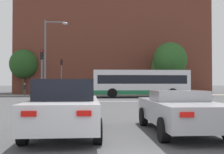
# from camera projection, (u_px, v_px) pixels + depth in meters

# --- Properties ---
(stop_line_strip) EXTENTS (7.23, 0.30, 0.01)m
(stop_line_strip) POSITION_uv_depth(u_px,v_px,m) (103.00, 101.00, 23.39)
(stop_line_strip) COLOR silver
(stop_line_strip) RESTS_ON ground_plane
(far_pavement) EXTENTS (68.04, 2.50, 0.01)m
(far_pavement) POSITION_uv_depth(u_px,v_px,m) (99.00, 95.00, 36.16)
(far_pavement) COLOR #A09B91
(far_pavement) RESTS_ON ground_plane
(brick_civic_building) EXTENTS (29.42, 13.56, 25.64)m
(brick_civic_building) POSITION_uv_depth(u_px,v_px,m) (111.00, 33.00, 46.91)
(brick_civic_building) COLOR brown
(brick_civic_building) RESTS_ON ground_plane
(car_saloon_left) EXTENTS (2.07, 4.64, 1.61)m
(car_saloon_left) POSITION_uv_depth(u_px,v_px,m) (66.00, 107.00, 8.26)
(car_saloon_left) COLOR silver
(car_saloon_left) RESTS_ON ground_plane
(car_roadster_right) EXTENTS (1.95, 4.63, 1.27)m
(car_roadster_right) POSITION_uv_depth(u_px,v_px,m) (179.00, 110.00, 8.59)
(car_roadster_right) COLOR #9E9EA3
(car_roadster_right) RESTS_ON ground_plane
(bus_crossing_lead) EXTENTS (10.26, 2.74, 2.93)m
(bus_crossing_lead) POSITION_uv_depth(u_px,v_px,m) (141.00, 83.00, 30.45)
(bus_crossing_lead) COLOR silver
(bus_crossing_lead) RESTS_ON ground_plane
(traffic_light_far_left) EXTENTS (0.26, 0.31, 4.60)m
(traffic_light_far_left) POSITION_uv_depth(u_px,v_px,m) (61.00, 71.00, 35.19)
(traffic_light_far_left) COLOR slate
(traffic_light_far_left) RESTS_ON ground_plane
(traffic_light_near_left) EXTENTS (0.26, 0.31, 4.30)m
(traffic_light_near_left) POSITION_uv_depth(u_px,v_px,m) (42.00, 67.00, 23.28)
(traffic_light_near_left) COLOR slate
(traffic_light_near_left) RESTS_ON ground_plane
(street_lamp_junction) EXTENTS (2.11, 0.36, 7.19)m
(street_lamp_junction) POSITION_uv_depth(u_px,v_px,m) (49.00, 51.00, 25.23)
(street_lamp_junction) COLOR slate
(street_lamp_junction) RESTS_ON ground_plane
(pedestrian_waiting) EXTENTS (0.45, 0.41, 1.56)m
(pedestrian_waiting) POSITION_uv_depth(u_px,v_px,m) (25.00, 88.00, 35.37)
(pedestrian_waiting) COLOR brown
(pedestrian_waiting) RESTS_ON ground_plane
(pedestrian_walking_east) EXTENTS (0.43, 0.27, 1.78)m
(pedestrian_walking_east) POSITION_uv_depth(u_px,v_px,m) (103.00, 87.00, 36.67)
(pedestrian_walking_east) COLOR black
(pedestrian_walking_east) RESTS_ON ground_plane
(tree_by_building) EXTENTS (4.19, 4.19, 6.15)m
(tree_by_building) POSITION_uv_depth(u_px,v_px,m) (166.00, 66.00, 39.95)
(tree_by_building) COLOR #4C3823
(tree_by_building) RESTS_ON ground_plane
(tree_kerbside) EXTENTS (3.87, 3.87, 6.27)m
(tree_kerbside) POSITION_uv_depth(u_px,v_px,m) (24.00, 64.00, 39.16)
(tree_kerbside) COLOR #4C3823
(tree_kerbside) RESTS_ON ground_plane
(tree_distant) EXTENTS (4.43, 4.43, 6.95)m
(tree_distant) POSITION_uv_depth(u_px,v_px,m) (170.00, 60.00, 36.91)
(tree_distant) COLOR #4C3823
(tree_distant) RESTS_ON ground_plane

